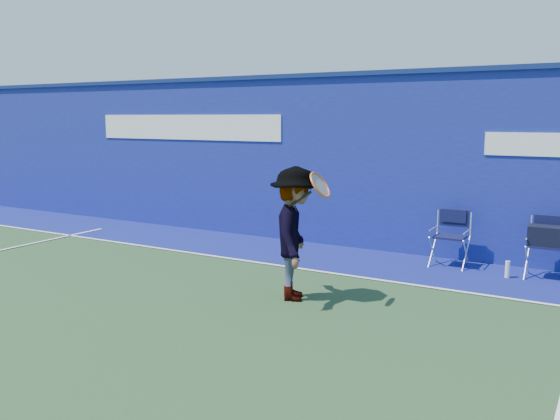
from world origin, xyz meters
The scene contains 8 objects.
ground centered at (0.00, 0.00, 0.00)m, with size 80.00×80.00×0.00m, color #274424.
stadium_wall centered at (0.00, 5.20, 1.55)m, with size 24.00×0.50×3.08m.
out_of_bounds_strip centered at (0.00, 4.10, 0.00)m, with size 24.00×1.80×0.01m, color navy.
court_lines centered at (0.00, 0.60, 0.01)m, with size 24.00×12.00×0.01m.
directors_chair_left centered at (2.54, 4.54, 0.29)m, with size 0.51×0.48×0.87m.
directors_chair_right centered at (3.94, 4.48, 0.37)m, with size 0.53×0.48×0.89m.
water_bottle centered at (3.45, 4.26, 0.13)m, with size 0.07×0.07×0.25m, color white.
tennis_player centered at (1.26, 1.87, 0.85)m, with size 1.05×1.26×1.70m.
Camera 1 is at (4.77, -4.58, 2.30)m, focal length 38.00 mm.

